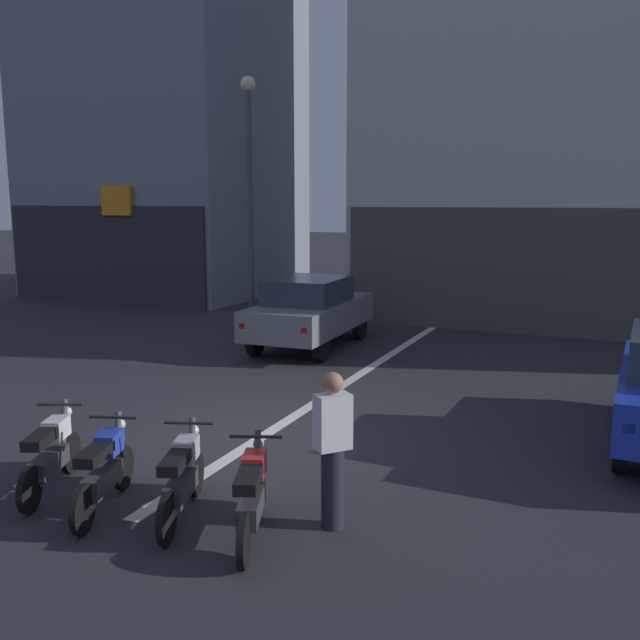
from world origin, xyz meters
TOP-DOWN VIEW (x-y plane):
  - ground_plane at (0.00, 0.00)m, footprint 120.00×120.00m
  - lane_centre_line at (0.00, 6.00)m, footprint 0.20×18.00m
  - building_corner_left at (-11.10, 13.25)m, footprint 8.15×7.47m
  - car_grey_crossing_near at (-1.97, 5.89)m, footprint 1.92×4.17m
  - car_black_down_street at (2.10, 11.71)m, footprint 2.11×4.24m
  - street_lamp at (-3.79, 6.40)m, footprint 0.36×0.36m
  - motorcycle_white_row_leftmost at (-1.36, -2.71)m, footprint 0.73×1.58m
  - motorcycle_blue_row_left_mid at (-0.45, -2.86)m, footprint 0.68×1.60m
  - motorcycle_silver_row_centre at (0.46, -2.69)m, footprint 0.69×1.60m
  - motorcycle_red_row_right_mid at (1.38, -2.78)m, footprint 0.73×1.58m
  - person_by_motorcycles at (2.03, -2.24)m, footprint 0.40×0.42m

SIDE VIEW (x-z plane):
  - ground_plane at x=0.00m, z-range 0.00..0.00m
  - lane_centre_line at x=0.00m, z-range 0.00..0.01m
  - motorcycle_white_row_leftmost at x=-1.36m, z-range -0.03..0.95m
  - motorcycle_blue_row_left_mid at x=-0.45m, z-range -0.03..0.95m
  - motorcycle_silver_row_centre at x=0.46m, z-range -0.03..0.95m
  - motorcycle_red_row_right_mid at x=1.38m, z-range -0.03..0.95m
  - person_by_motorcycles at x=2.03m, z-range 0.02..1.69m
  - car_grey_crossing_near at x=-1.97m, z-range 0.07..1.71m
  - car_black_down_street at x=2.10m, z-range 0.07..1.71m
  - street_lamp at x=-3.79m, z-range 0.72..6.98m
  - building_corner_left at x=-11.10m, z-range -0.02..13.04m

